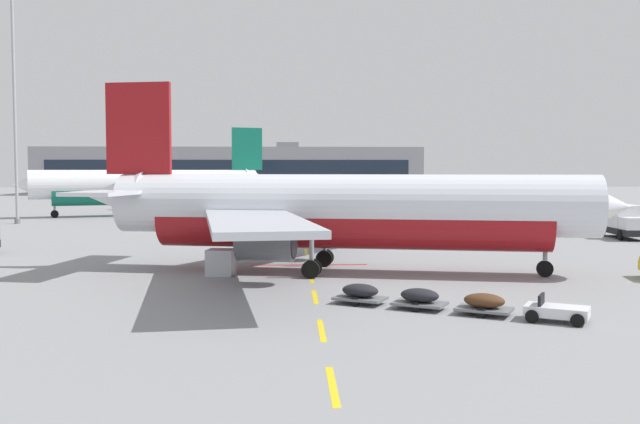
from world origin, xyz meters
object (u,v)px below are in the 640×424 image
(airliner_mid_left, at_px, (152,186))
(apron_light_mast_near, at_px, (14,70))
(airliner_foreground, at_px, (341,210))
(uld_cargo_container, at_px, (221,262))
(ground_power_truck, at_px, (623,221))
(baggage_train, at_px, (452,301))

(airliner_mid_left, bearing_deg, apron_light_mast_near, -132.00)
(airliner_foreground, height_order, uld_cargo_container, airliner_foreground)
(ground_power_truck, relative_size, apron_light_mast_near, 0.24)
(airliner_foreground, xyz_separation_m, apron_light_mast_near, (-36.02, 41.82, 14.36))
(airliner_foreground, relative_size, airliner_mid_left, 0.98)
(airliner_mid_left, distance_m, ground_power_truck, 62.29)
(ground_power_truck, bearing_deg, airliner_foreground, -143.36)
(ground_power_truck, bearing_deg, airliner_mid_left, 145.35)
(airliner_foreground, distance_m, airliner_mid_left, 60.96)
(airliner_mid_left, xyz_separation_m, baggage_train, (26.89, -69.37, -3.59))
(airliner_foreground, relative_size, uld_cargo_container, 19.00)
(ground_power_truck, bearing_deg, apron_light_mast_near, 162.25)
(baggage_train, relative_size, uld_cargo_container, 5.97)
(airliner_foreground, bearing_deg, airliner_mid_left, 111.90)
(baggage_train, bearing_deg, uld_cargo_container, 134.55)
(airliner_mid_left, relative_size, ground_power_truck, 4.95)
(airliner_foreground, height_order, apron_light_mast_near, apron_light_mast_near)
(ground_power_truck, height_order, apron_light_mast_near, apron_light_mast_near)
(baggage_train, distance_m, uld_cargo_container, 16.56)
(airliner_foreground, bearing_deg, uld_cargo_container, -172.35)
(airliner_foreground, height_order, ground_power_truck, airliner_foreground)
(airliner_mid_left, bearing_deg, airliner_foreground, -68.10)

